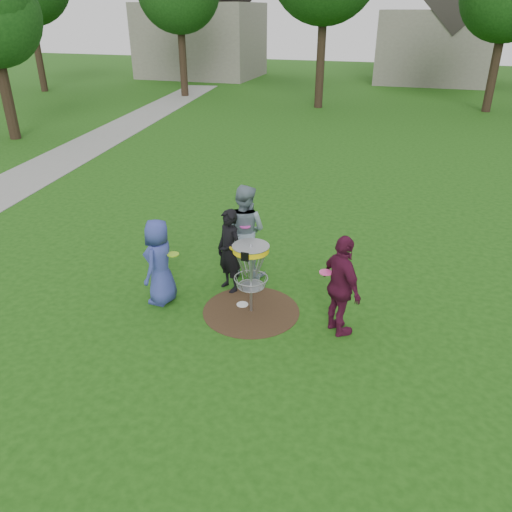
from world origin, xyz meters
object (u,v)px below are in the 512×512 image
(player_black, at_px, (229,251))
(disc_golf_basket, at_px, (251,262))
(player_blue, at_px, (159,262))
(player_maroon, at_px, (341,286))
(player_grey, at_px, (244,231))

(player_black, xyz_separation_m, disc_golf_basket, (0.66, -0.66, 0.18))
(player_blue, bearing_deg, player_maroon, 89.73)
(player_black, bearing_deg, disc_golf_basket, -11.74)
(player_blue, relative_size, player_maroon, 0.92)
(player_blue, distance_m, player_grey, 1.92)
(player_grey, xyz_separation_m, disc_golf_basket, (0.60, -1.38, 0.04))
(player_maroon, relative_size, disc_golf_basket, 1.31)
(player_blue, height_order, player_grey, player_grey)
(player_blue, height_order, player_maroon, player_maroon)
(player_grey, bearing_deg, player_black, 93.55)
(player_grey, bearing_deg, player_maroon, 153.66)
(player_blue, relative_size, player_grey, 0.85)
(player_grey, relative_size, disc_golf_basket, 1.41)
(player_black, bearing_deg, player_grey, 118.31)
(disc_golf_basket, bearing_deg, player_maroon, -5.99)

